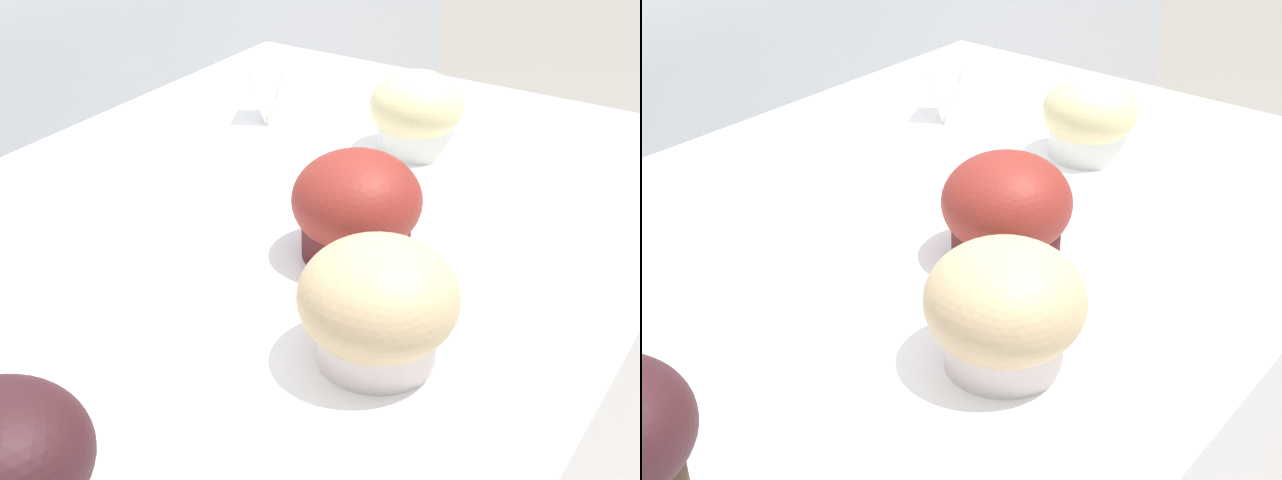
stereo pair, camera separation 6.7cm
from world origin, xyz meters
TOP-DOWN VIEW (x-y plane):
  - muffin_front_center at (-0.31, -0.08)m, footprint 0.10×0.10m
  - muffin_back_left at (0.27, -0.03)m, footprint 0.10×0.10m
  - muffin_back_right at (-0.07, -0.17)m, footprint 0.11×0.11m
  - muffin_front_left at (0.05, -0.09)m, footprint 0.11×0.11m
  - price_card at (0.26, 0.15)m, footprint 0.06×0.06m

SIDE VIEW (x-z plane):
  - price_card at x=0.26m, z-range 0.89..0.95m
  - muffin_back_left at x=0.27m, z-range 0.89..0.97m
  - muffin_front_left at x=0.05m, z-range 0.89..0.98m
  - muffin_back_right at x=-0.07m, z-range 0.89..0.98m
  - muffin_front_center at x=-0.31m, z-range 0.89..0.98m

